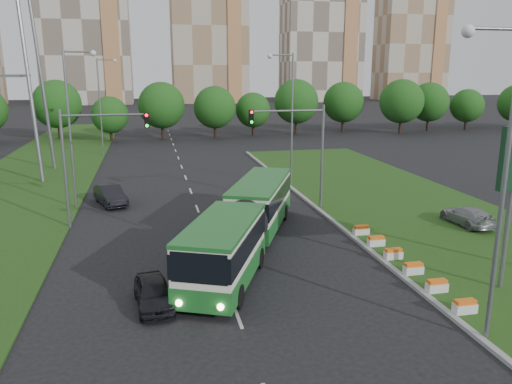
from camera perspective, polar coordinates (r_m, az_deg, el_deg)
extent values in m
plane|color=black|center=(28.32, 1.79, -7.93)|extent=(360.00, 360.00, 0.00)
cube|color=#214814|center=(40.11, 17.27, -1.93)|extent=(14.00, 60.00, 0.15)
cube|color=gray|center=(37.25, 7.89, -2.59)|extent=(0.30, 60.00, 0.18)
cube|color=#214814|center=(52.90, -24.55, 1.08)|extent=(12.00, 110.00, 0.10)
cylinder|color=slate|center=(26.62, 26.66, -4.46)|extent=(0.24, 0.24, 5.60)
cylinder|color=slate|center=(38.33, 7.56, 3.88)|extent=(0.20, 0.20, 8.00)
cylinder|color=slate|center=(37.06, 3.67, 9.25)|extent=(5.50, 0.14, 0.14)
cube|color=black|center=(36.44, -0.55, 8.57)|extent=(0.32, 0.32, 1.00)
cylinder|color=slate|center=(35.60, -21.01, 2.34)|extent=(0.20, 0.20, 8.00)
cylinder|color=slate|center=(34.79, -16.99, 8.41)|extent=(5.50, 0.14, 0.14)
cube|color=black|center=(34.71, -12.38, 8.01)|extent=(0.32, 0.32, 1.00)
cube|color=beige|center=(177.24, -19.06, 17.95)|extent=(28.00, 15.00, 52.00)
cube|color=#B8AB94|center=(177.46, -5.44, 18.26)|extent=(25.00, 15.00, 50.00)
cube|color=beige|center=(186.45, 7.48, 17.52)|extent=(27.00, 15.00, 47.00)
cube|color=#B8AB94|center=(200.51, 17.29, 15.76)|extent=(24.00, 14.00, 40.00)
cube|color=white|center=(24.50, 0.42, -6.70)|extent=(2.70, 7.45, 2.92)
cube|color=white|center=(33.47, -3.13, -1.14)|extent=(2.70, 9.07, 2.92)
cylinder|color=black|center=(28.58, -1.48, -3.83)|extent=(2.70, 1.35, 2.70)
cube|color=#1C6426|center=(24.86, 0.42, -8.81)|extent=(2.79, 7.50, 1.03)
cube|color=#1C6426|center=(33.73, -3.11, -2.73)|extent=(2.79, 9.12, 1.03)
cube|color=black|center=(24.34, 0.43, -5.63)|extent=(2.79, 7.50, 1.13)
cube|color=black|center=(33.35, -3.14, -0.33)|extent=(2.79, 9.12, 1.13)
imported|color=black|center=(23.45, -11.66, -11.21)|extent=(1.99, 4.05, 1.33)
imported|color=black|center=(41.53, -16.31, -0.34)|extent=(3.10, 5.00, 1.55)
imported|color=#909398|center=(37.12, 22.99, -2.50)|extent=(2.01, 4.50, 1.28)
imported|color=gray|center=(24.55, -2.58, -9.11)|extent=(0.66, 0.79, 1.84)
cube|color=#FF650D|center=(23.41, -6.58, -11.98)|extent=(0.37, 0.32, 0.64)
cylinder|color=black|center=(23.37, -6.53, -12.69)|extent=(0.04, 0.15, 0.15)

